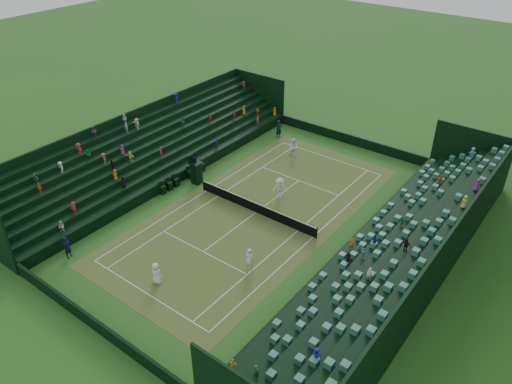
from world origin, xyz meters
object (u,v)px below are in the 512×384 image
Objects in this scene: tennis_net at (256,207)px; player_near_west at (156,273)px; umpire_chair at (196,170)px; player_near_east at (250,259)px; player_far_west at (293,148)px; player_far_east at (280,188)px.

tennis_net is 10.73m from player_near_west.
umpire_chair is at bearing 175.45° from tennis_net.
umpire_chair reaches higher than player_near_east.
player_near_east is (11.05, -6.44, -0.39)m from umpire_chair.
tennis_net is 3.78× the size of umpire_chair.
player_far_west is (-6.94, 15.88, 0.03)m from player_near_east.
tennis_net is 7.08m from player_near_east.
player_near_east is 0.97× the size of player_far_west.
player_far_west reaches higher than player_near_west.
player_near_west is at bearing -81.80° from player_far_west.
player_far_west is at bearing -82.27° from player_near_east.
player_near_east is (3.93, -5.88, 0.41)m from tennis_net.
player_far_east is (0.18, 3.10, 0.41)m from tennis_net.
umpire_chair is at bearing -46.16° from player_near_east.
tennis_net is 10.45m from player_far_west.
umpire_chair is 12.79m from player_near_east.
player_near_west is 20.91m from player_far_west.
tennis_net is 7.01× the size of player_near_west.
player_far_east is (3.20, -6.90, -0.02)m from player_far_west.
player_far_east reaches higher than player_near_west.
player_near_west is 6.38m from player_near_east.
umpire_chair reaches higher than player_far_west.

